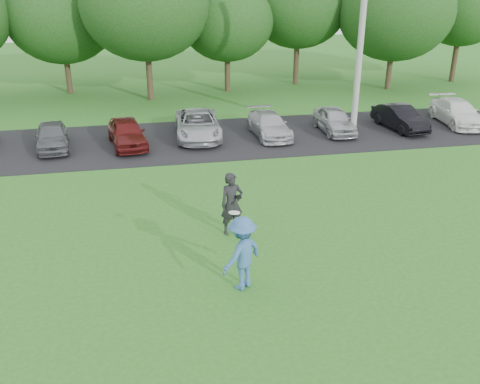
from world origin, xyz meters
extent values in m
plane|color=#26631C|center=(0.00, 0.00, 0.00)|extent=(100.00, 100.00, 0.00)
cube|color=black|center=(0.00, 13.00, 0.01)|extent=(32.00, 6.50, 0.03)
cylinder|color=#999A95|center=(7.20, 12.06, 4.65)|extent=(0.28, 0.28, 9.30)
imported|color=#356096|center=(-0.56, 0.38, 0.99)|extent=(1.46, 1.35, 1.98)
cylinder|color=white|center=(-0.78, 0.21, 2.22)|extent=(0.27, 0.27, 0.10)
imported|color=black|center=(-0.28, 3.38, 0.98)|extent=(0.80, 0.60, 1.96)
cube|color=black|center=(-0.10, 3.20, 1.27)|extent=(0.16, 0.13, 0.10)
imported|color=#505257|center=(-6.68, 12.87, 0.61)|extent=(1.80, 3.56, 1.16)
imported|color=#561312|center=(-3.40, 12.62, 0.65)|extent=(1.98, 3.81, 1.24)
imported|color=#ADB0B4|center=(-0.11, 13.31, 0.65)|extent=(2.29, 4.54, 1.23)
imported|color=#ADB0B5|center=(3.25, 12.87, 0.57)|extent=(1.71, 3.81, 1.08)
imported|color=#A8AAAF|center=(6.55, 12.91, 0.62)|extent=(1.44, 3.49, 1.18)
imported|color=black|center=(9.92, 12.74, 0.61)|extent=(1.69, 3.67, 1.17)
imported|color=white|center=(13.24, 13.05, 0.63)|extent=(2.07, 4.26, 1.19)
cylinder|color=#38281C|center=(-7.00, 24.40, 1.10)|extent=(0.36, 0.36, 2.20)
ellipsoid|color=#214C19|center=(-7.00, 24.40, 4.71)|extent=(6.68, 6.68, 5.68)
cylinder|color=#38281C|center=(-2.00, 21.60, 1.35)|extent=(0.36, 0.36, 2.70)
ellipsoid|color=#214C19|center=(-2.00, 21.60, 5.48)|extent=(7.42, 7.42, 6.31)
cylinder|color=#38281C|center=(3.00, 23.00, 1.10)|extent=(0.36, 0.36, 2.20)
ellipsoid|color=#214C19|center=(3.00, 23.00, 4.36)|extent=(5.76, 5.76, 4.90)
cylinder|color=#38281C|center=(8.00, 24.40, 1.35)|extent=(0.36, 0.36, 2.70)
ellipsoid|color=#214C19|center=(8.00, 24.40, 5.14)|extent=(6.50, 6.50, 5.53)
cylinder|color=#38281C|center=(13.50, 21.60, 1.10)|extent=(0.36, 0.36, 2.20)
ellipsoid|color=#214C19|center=(13.50, 21.60, 4.92)|extent=(7.24, 7.24, 6.15)
cylinder|color=#38281C|center=(19.00, 23.00, 1.35)|extent=(0.36, 0.36, 2.70)
ellipsoid|color=#214C19|center=(19.00, 23.00, 4.79)|extent=(5.58, 5.58, 4.74)
camera|label=1|loc=(-2.86, -11.08, 7.69)|focal=40.00mm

